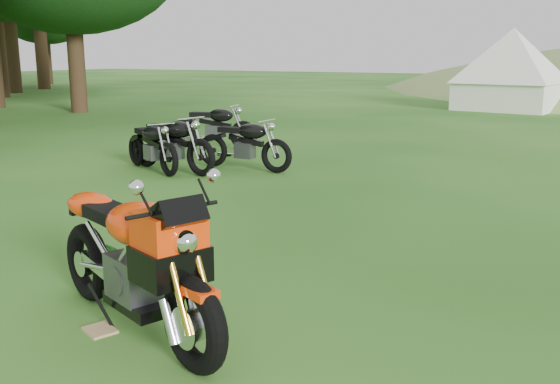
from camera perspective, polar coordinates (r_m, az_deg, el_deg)
The scene contains 9 objects.
ground at distance 5.67m, azimuth -1.34°, elevation -8.00°, with size 120.00×120.00×0.00m, color #15480F.
treeline at distance 30.04m, azimuth -20.13°, elevation 7.98°, with size 28.00×32.00×14.00m, color black, non-canonical shape.
sport_motorcycle at distance 4.59m, azimuth -13.38°, elevation -4.97°, with size 2.12×0.53×1.27m, color #F23708, non-canonical shape.
plywood_board at distance 4.86m, azimuth -16.15°, elevation -12.03°, with size 0.24×0.19×0.02m, color tan.
vintage_moto_a at distance 10.95m, azimuth -11.65°, elevation 4.27°, with size 1.76×0.41×0.93m, color black, non-canonical shape.
vintage_moto_b at distance 10.84m, azimuth -9.88°, elevation 4.53°, with size 1.96×0.45×1.03m, color black, non-canonical shape.
vintage_moto_c at distance 10.87m, azimuth -3.33°, elevation 4.52°, with size 1.82×0.42×0.96m, color black, non-canonical shape.
vintage_moto_d at distance 13.40m, azimuth -6.13°, elevation 6.08°, with size 1.90×0.44×1.00m, color black, non-canonical shape.
tent_left at distance 24.33m, azimuth 20.37°, elevation 10.36°, with size 3.22×3.22×2.79m, color white, non-canonical shape.
Camera 1 is at (2.71, -4.57, 1.99)m, focal length 40.00 mm.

